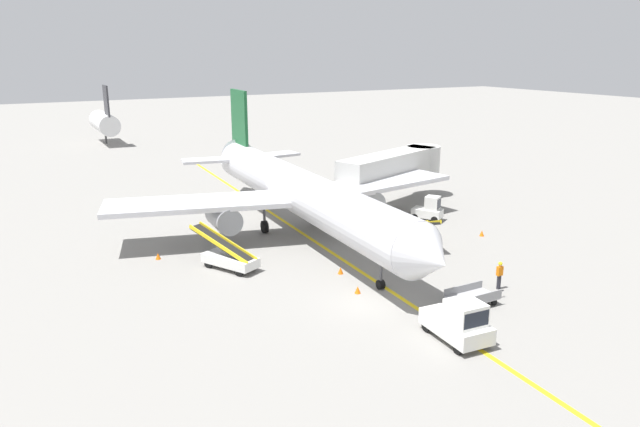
% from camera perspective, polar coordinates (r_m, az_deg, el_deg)
% --- Properties ---
extents(ground_plane, '(300.00, 300.00, 0.00)m').
position_cam_1_polar(ground_plane, '(33.80, 5.00, -8.43)').
color(ground_plane, gray).
extents(taxi_line_yellow, '(3.95, 79.93, 0.01)m').
position_cam_1_polar(taxi_line_yellow, '(38.68, 3.38, -5.23)').
color(taxi_line_yellow, yellow).
rests_on(taxi_line_yellow, ground).
extents(airliner, '(28.58, 35.31, 10.10)m').
position_cam_1_polar(airliner, '(44.65, -2.14, 2.21)').
color(airliner, silver).
rests_on(airliner, ground).
extents(jet_bridge, '(13.02, 6.91, 4.85)m').
position_cam_1_polar(jet_bridge, '(54.03, 7.46, 4.56)').
color(jet_bridge, beige).
rests_on(jet_bridge, ground).
extents(pushback_tug, '(2.11, 3.71, 2.20)m').
position_cam_1_polar(pushback_tug, '(29.80, 13.23, -10.13)').
color(pushback_tug, silver).
rests_on(pushback_tug, ground).
extents(baggage_tug_near_wing, '(2.40, 2.72, 2.10)m').
position_cam_1_polar(baggage_tug_near_wing, '(49.62, 10.45, 0.35)').
color(baggage_tug_near_wing, silver).
rests_on(baggage_tug_near_wing, ground).
extents(belt_loader_forward_hold, '(3.16, 5.08, 2.59)m').
position_cam_1_polar(belt_loader_forward_hold, '(43.85, 9.84, -1.84)').
color(belt_loader_forward_hold, silver).
rests_on(belt_loader_forward_hold, ground).
extents(belt_loader_aft_hold, '(3.40, 5.02, 2.59)m').
position_cam_1_polar(belt_loader_aft_hold, '(38.68, -8.77, -4.17)').
color(belt_loader_aft_hold, silver).
rests_on(belt_loader_aft_hold, ground).
extents(baggage_cart_loaded, '(3.77, 1.59, 0.94)m').
position_cam_1_polar(baggage_cart_loaded, '(34.09, 14.47, -7.82)').
color(baggage_cart_loaded, '#A5A5A8').
rests_on(baggage_cart_loaded, ground).
extents(ground_crew_marshaller, '(0.36, 0.24, 1.70)m').
position_cam_1_polar(ground_crew_marshaller, '(36.58, 16.88, -5.62)').
color(ground_crew_marshaller, '#26262D').
rests_on(ground_crew_marshaller, ground).
extents(safety_cone_nose_left, '(0.36, 0.36, 0.44)m').
position_cam_1_polar(safety_cone_nose_left, '(41.54, -15.32, -3.97)').
color(safety_cone_nose_left, orange).
rests_on(safety_cone_nose_left, ground).
extents(safety_cone_nose_right, '(0.36, 0.36, 0.44)m').
position_cam_1_polar(safety_cone_nose_right, '(37.56, 1.99, -5.50)').
color(safety_cone_nose_right, orange).
rests_on(safety_cone_nose_right, ground).
extents(safety_cone_wingtip_left, '(0.36, 0.36, 0.44)m').
position_cam_1_polar(safety_cone_wingtip_left, '(46.62, 15.31, -1.84)').
color(safety_cone_wingtip_left, orange).
rests_on(safety_cone_wingtip_left, ground).
extents(safety_cone_wingtip_right, '(0.36, 0.36, 0.44)m').
position_cam_1_polar(safety_cone_wingtip_right, '(45.26, 4.57, -1.85)').
color(safety_cone_wingtip_right, orange).
rests_on(safety_cone_wingtip_right, ground).
extents(safety_cone_tail_area, '(0.36, 0.36, 0.44)m').
position_cam_1_polar(safety_cone_tail_area, '(34.73, 3.65, -7.33)').
color(safety_cone_tail_area, orange).
rests_on(safety_cone_tail_area, ground).
extents(distant_aircraft_far_left, '(3.00, 10.10, 8.80)m').
position_cam_1_polar(distant_aircraft_far_left, '(95.07, -20.02, 8.26)').
color(distant_aircraft_far_left, silver).
rests_on(distant_aircraft_far_left, ground).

